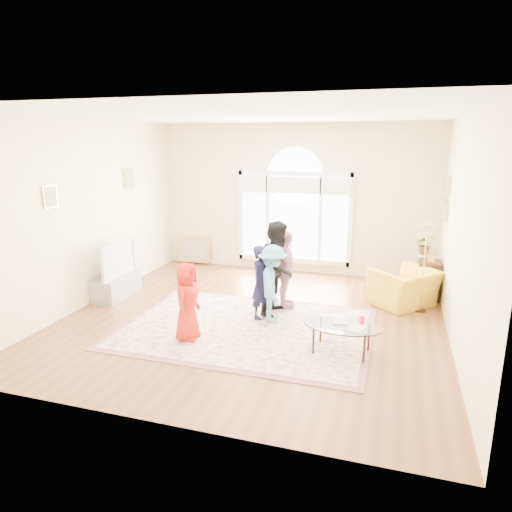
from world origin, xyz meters
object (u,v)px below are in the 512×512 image
(television, at_px, (115,258))
(armchair, at_px, (404,288))
(tv_console, at_px, (117,286))
(area_rug, at_px, (246,328))
(coffee_table, at_px, (342,326))

(television, relative_size, armchair, 1.09)
(tv_console, height_order, television, television)
(tv_console, relative_size, armchair, 0.99)
(area_rug, bearing_deg, coffee_table, -15.31)
(tv_console, bearing_deg, armchair, 11.95)
(area_rug, bearing_deg, tv_console, 165.59)
(armchair, bearing_deg, coffee_table, 22.57)
(area_rug, xyz_separation_m, armchair, (2.34, 1.79, 0.32))
(area_rug, height_order, coffee_table, coffee_table)
(area_rug, height_order, tv_console, tv_console)
(television, bearing_deg, armchair, 11.97)
(tv_console, bearing_deg, television, -0.00)
(tv_console, relative_size, television, 0.91)
(area_rug, bearing_deg, armchair, 37.45)
(tv_console, relative_size, coffee_table, 0.89)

